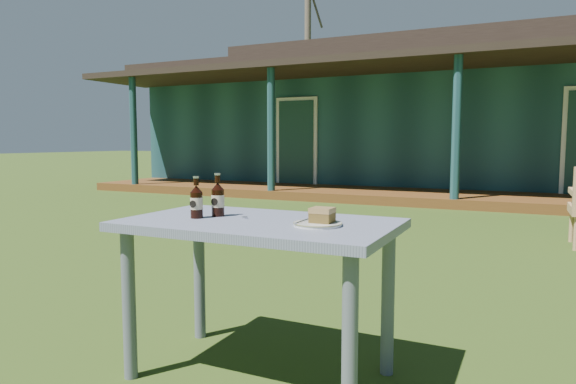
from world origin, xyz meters
The scene contains 10 objects.
ground centered at (0.00, 0.00, 0.00)m, with size 80.00×80.00×0.00m, color #334916.
pavilion centered at (0.00, 9.39, 1.61)m, with size 15.80×8.30×3.45m.
tree_left centered at (-8.00, 17.50, 5.25)m, with size 0.28×0.28×10.50m, color brown.
cafe_table centered at (0.00, -1.60, 0.62)m, with size 1.20×0.70×0.72m.
plate centered at (0.29, -1.62, 0.73)m, with size 0.20×0.20×0.01m.
cake_slice centered at (0.31, -1.61, 0.77)m, with size 0.09×0.09×0.06m.
fork centered at (0.23, -1.63, 0.74)m, with size 0.01×0.14×0.00m, color silver.
cola_bottle_near centered at (-0.24, -1.57, 0.80)m, with size 0.06×0.06×0.20m.
cola_bottle_far centered at (-0.29, -1.66, 0.80)m, with size 0.06×0.06×0.19m.
bottle_cap centered at (-0.08, -1.58, 0.72)m, with size 0.03×0.03×0.01m, color silver.
Camera 1 is at (1.09, -3.58, 1.07)m, focal length 32.00 mm.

